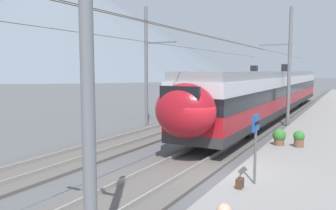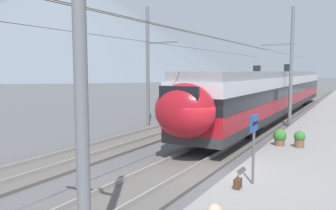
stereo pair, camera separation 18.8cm
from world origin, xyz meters
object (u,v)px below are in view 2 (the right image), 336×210
at_px(catenary_mast_far_side, 150,65).
at_px(catenary_mast_mid, 289,66).
at_px(catenary_mast_west, 74,51).
at_px(platform_sign, 254,134).
at_px(potted_plant_by_shelter, 280,137).
at_px(potted_plant_platform_edge, 300,138).
at_px(handbag_near_sign, 238,183).
at_px(train_far_track, 245,86).
at_px(train_near_platform, 275,91).

bearing_deg(catenary_mast_far_side, catenary_mast_mid, -62.79).
bearing_deg(catenary_mast_west, platform_sign, -14.58).
bearing_deg(catenary_mast_mid, catenary_mast_west, 180.00).
bearing_deg(catenary_mast_mid, potted_plant_by_shelter, -172.24).
xyz_separation_m(platform_sign, potted_plant_by_shelter, (6.03, 0.40, -1.17)).
distance_m(potted_plant_platform_edge, potted_plant_by_shelter, 0.88).
bearing_deg(handbag_near_sign, platform_sign, -24.88).
xyz_separation_m(catenary_mast_west, potted_plant_platform_edge, (11.94, -2.00, -3.42)).
distance_m(train_far_track, catenary_mast_mid, 13.61).
relative_size(train_near_platform, train_far_track, 1.26).
distance_m(train_near_platform, potted_plant_platform_edge, 13.22).
bearing_deg(potted_plant_by_shelter, train_far_track, 21.08).
distance_m(train_far_track, handbag_near_sign, 27.81).
bearing_deg(catenary_mast_west, potted_plant_by_shelter, -5.40).
bearing_deg(handbag_near_sign, catenary_mast_far_side, 43.42).
height_order(catenary_mast_west, catenary_mast_far_side, catenary_mast_far_side).
distance_m(platform_sign, potted_plant_platform_edge, 6.20).
height_order(train_near_platform, catenary_mast_far_side, catenary_mast_far_side).
xyz_separation_m(train_near_platform, potted_plant_platform_edge, (-12.57, -3.82, -1.44)).
bearing_deg(catenary_mast_west, handbag_near_sign, -13.30).
height_order(catenary_mast_mid, handbag_near_sign, catenary_mast_mid).
distance_m(train_near_platform, train_far_track, 8.78).
bearing_deg(catenary_mast_west, train_near_platform, 4.24).
distance_m(catenary_mast_mid, platform_sign, 14.54).
bearing_deg(catenary_mast_far_side, handbag_near_sign, -136.58).
bearing_deg(train_far_track, catenary_mast_mid, -150.72).
xyz_separation_m(catenary_mast_west, handbag_near_sign, (5.27, -1.25, -3.69)).
distance_m(catenary_mast_mid, potted_plant_by_shelter, 9.02).
relative_size(train_far_track, potted_plant_platform_edge, 36.28).
bearing_deg(catenary_mast_west, catenary_mast_far_side, 28.81).
height_order(catenary_mast_far_side, platform_sign, catenary_mast_far_side).
height_order(catenary_mast_west, platform_sign, catenary_mast_west).
height_order(platform_sign, handbag_near_sign, platform_sign).
height_order(potted_plant_platform_edge, potted_plant_by_shelter, potted_plant_by_shelter).
relative_size(catenary_mast_west, catenary_mast_mid, 1.00).
bearing_deg(platform_sign, potted_plant_by_shelter, 3.83).
relative_size(train_far_track, potted_plant_by_shelter, 35.76).
bearing_deg(train_near_platform, catenary_mast_west, -175.76).
relative_size(catenary_mast_mid, catenary_mast_far_side, 1.00).
distance_m(train_near_platform, catenary_mast_west, 24.66).
relative_size(platform_sign, potted_plant_by_shelter, 2.79).
relative_size(catenary_mast_mid, handbag_near_sign, 97.17).
bearing_deg(train_far_track, potted_plant_platform_edge, -156.72).
height_order(catenary_mast_far_side, potted_plant_platform_edge, catenary_mast_far_side).
distance_m(train_far_track, catenary_mast_west, 32.63).
bearing_deg(potted_plant_by_shelter, catenary_mast_west, 174.60).
distance_m(train_near_platform, handbag_near_sign, 19.57).
height_order(catenary_mast_mid, potted_plant_platform_edge, catenary_mast_mid).
xyz_separation_m(catenary_mast_west, potted_plant_by_shelter, (11.90, -1.13, -3.42)).
xyz_separation_m(train_far_track, potted_plant_by_shelter, (-19.99, -7.71, -1.43)).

